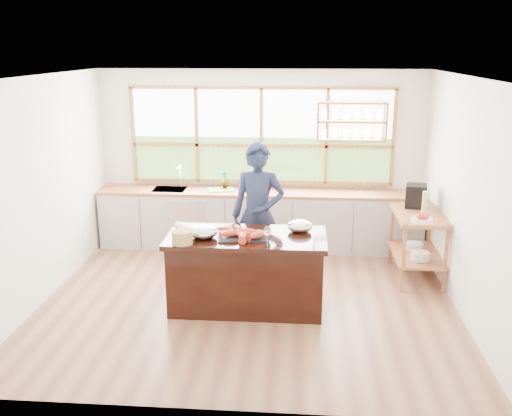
# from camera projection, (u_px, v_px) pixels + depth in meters

# --- Properties ---
(ground_plane) EXTENTS (5.00, 5.00, 0.00)m
(ground_plane) POSITION_uv_depth(u_px,v_px,m) (248.00, 299.00, 7.07)
(ground_plane) COLOR #996542
(room_shell) EXTENTS (5.02, 4.52, 2.71)m
(room_shell) POSITION_uv_depth(u_px,v_px,m) (254.00, 152.00, 7.08)
(room_shell) COLOR silver
(room_shell) RESTS_ON ground_plane
(back_counter) EXTENTS (4.90, 0.63, 0.90)m
(back_counter) POSITION_uv_depth(u_px,v_px,m) (259.00, 219.00, 8.81)
(back_counter) COLOR #B7B3AD
(back_counter) RESTS_ON ground_plane
(right_shelf_unit) EXTENTS (0.62, 1.10, 0.90)m
(right_shelf_unit) POSITION_uv_depth(u_px,v_px,m) (418.00, 235.00, 7.59)
(right_shelf_unit) COLOR #A25D34
(right_shelf_unit) RESTS_ON ground_plane
(island) EXTENTS (1.85, 0.90, 0.90)m
(island) POSITION_uv_depth(u_px,v_px,m) (247.00, 271.00, 6.75)
(island) COLOR black
(island) RESTS_ON ground_plane
(cook) EXTENTS (0.72, 0.51, 1.88)m
(cook) POSITION_uv_depth(u_px,v_px,m) (258.00, 215.00, 7.30)
(cook) COLOR #1B213B
(cook) RESTS_ON ground_plane
(potted_plant) EXTENTS (0.16, 0.11, 0.30)m
(potted_plant) POSITION_uv_depth(u_px,v_px,m) (225.00, 180.00, 8.74)
(potted_plant) COLOR slate
(potted_plant) RESTS_ON back_counter
(cutting_board) EXTENTS (0.46, 0.39, 0.01)m
(cutting_board) POSITION_uv_depth(u_px,v_px,m) (221.00, 190.00, 8.73)
(cutting_board) COLOR #5BB843
(cutting_board) RESTS_ON back_counter
(espresso_machine) EXTENTS (0.33, 0.34, 0.31)m
(espresso_machine) POSITION_uv_depth(u_px,v_px,m) (416.00, 196.00, 7.77)
(espresso_machine) COLOR black
(espresso_machine) RESTS_ON right_shelf_unit
(wine_bottle) EXTENTS (0.08, 0.08, 0.31)m
(wine_bottle) POSITION_uv_depth(u_px,v_px,m) (425.00, 203.00, 7.43)
(wine_bottle) COLOR #A7BF60
(wine_bottle) RESTS_ON right_shelf_unit
(fruit_bowl) EXTENTS (0.26, 0.26, 0.11)m
(fruit_bowl) POSITION_uv_depth(u_px,v_px,m) (422.00, 219.00, 7.13)
(fruit_bowl) COLOR white
(fruit_bowl) RESTS_ON right_shelf_unit
(slate_board) EXTENTS (0.60, 0.47, 0.02)m
(slate_board) POSITION_uv_depth(u_px,v_px,m) (242.00, 236.00, 6.57)
(slate_board) COLOR black
(slate_board) RESTS_ON island
(lobster_pile) EXTENTS (0.55, 0.48, 0.08)m
(lobster_pile) POSITION_uv_depth(u_px,v_px,m) (241.00, 233.00, 6.55)
(lobster_pile) COLOR #C4441B
(lobster_pile) RESTS_ON slate_board
(mixing_bowl_left) EXTENTS (0.33, 0.33, 0.16)m
(mixing_bowl_left) POSITION_uv_depth(u_px,v_px,m) (203.00, 232.00, 6.54)
(mixing_bowl_left) COLOR silver
(mixing_bowl_left) RESTS_ON island
(mixing_bowl_right) EXTENTS (0.30, 0.30, 0.14)m
(mixing_bowl_right) POSITION_uv_depth(u_px,v_px,m) (300.00, 226.00, 6.77)
(mixing_bowl_right) COLOR silver
(mixing_bowl_right) RESTS_ON island
(wine_glass) EXTENTS (0.08, 0.08, 0.22)m
(wine_glass) POSITION_uv_depth(u_px,v_px,m) (267.00, 232.00, 6.25)
(wine_glass) COLOR silver
(wine_glass) RESTS_ON island
(wicker_basket) EXTENTS (0.23, 0.23, 0.15)m
(wicker_basket) POSITION_uv_depth(u_px,v_px,m) (182.00, 237.00, 6.34)
(wicker_basket) COLOR #AE9347
(wicker_basket) RESTS_ON island
(parchment_roll) EXTENTS (0.25, 0.28, 0.08)m
(parchment_roll) POSITION_uv_depth(u_px,v_px,m) (183.00, 228.00, 6.78)
(parchment_roll) COLOR white
(parchment_roll) RESTS_ON island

